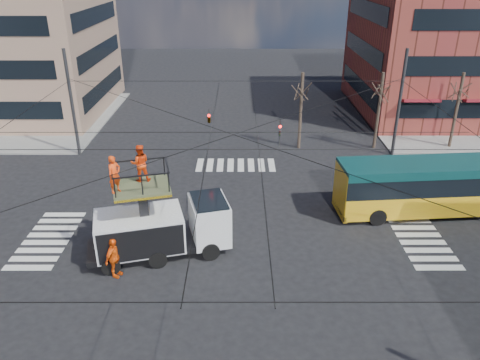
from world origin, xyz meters
name	(u,v)px	position (x,y,z in m)	size (l,w,h in m)	color
ground	(234,239)	(0.00, 0.00, 0.00)	(120.00, 120.00, 0.00)	black
sidewalk_ne	(459,118)	(21.00, 21.00, 0.06)	(18.00, 18.00, 0.12)	slate
sidewalk_nw	(14,118)	(-21.00, 21.00, 0.06)	(18.00, 18.00, 0.12)	slate
crosswalks	(234,239)	(0.00, 0.00, 0.01)	(22.40, 22.40, 0.02)	silver
building_ne	(471,38)	(21.98, 23.98, 7.00)	(20.06, 16.06, 14.00)	brown
overhead_network	(232,162)	(-0.07, 0.40, 4.29)	(24.24, 24.24, 8.00)	#2D2D30
tree_a	(302,91)	(5.00, 13.50, 4.63)	(2.00, 2.00, 6.00)	#382B21
tree_b	(381,91)	(11.00, 13.50, 4.63)	(2.00, 2.00, 6.00)	#382B21
tree_c	(460,91)	(17.00, 13.50, 4.63)	(2.00, 2.00, 6.00)	#382B21
utility_truck	(161,219)	(-3.57, -1.30, 1.95)	(7.35, 4.05, 5.72)	black
city_bus	(448,185)	(12.39, 3.02, 1.73)	(13.04, 3.64, 3.20)	yellow
traffic_cone	(111,242)	(-6.36, -0.84, 0.31)	(0.36, 0.36, 0.62)	orange
worker_ground	(114,258)	(-5.54, -3.25, 1.01)	(1.18, 0.49, 2.02)	#FF5C10
flagger	(348,201)	(6.52, 2.47, 0.97)	(1.25, 0.72, 1.93)	#D65A0D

